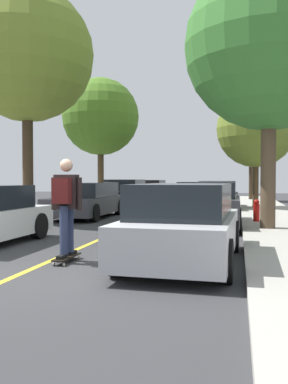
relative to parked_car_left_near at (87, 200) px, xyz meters
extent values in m
plane|color=#353538|center=(2.38, -9.32, -0.67)|extent=(80.00, 80.00, 0.00)
cube|color=gold|center=(2.38, -5.32, -0.67)|extent=(0.12, 39.20, 0.01)
cylinder|color=black|center=(0.86, -5.73, -0.35)|extent=(0.23, 0.64, 0.64)
cube|color=#38383D|center=(0.00, -0.07, -0.18)|extent=(1.86, 4.52, 0.62)
cube|color=black|center=(0.00, 0.14, 0.40)|extent=(1.63, 2.96, 0.54)
cylinder|color=black|center=(0.86, -1.61, -0.35)|extent=(0.22, 0.64, 0.64)
cylinder|color=black|center=(-0.84, -1.63, -0.35)|extent=(0.22, 0.64, 0.64)
cylinder|color=black|center=(0.84, 1.49, -0.35)|extent=(0.22, 0.64, 0.64)
cylinder|color=black|center=(-0.86, 1.48, -0.35)|extent=(0.22, 0.64, 0.64)
cube|color=black|center=(0.00, 5.41, -0.13)|extent=(1.95, 4.39, 0.71)
cube|color=black|center=(-0.01, 5.65, 0.51)|extent=(1.67, 2.63, 0.57)
cylinder|color=black|center=(0.89, 3.96, -0.35)|extent=(0.24, 0.65, 0.64)
cylinder|color=black|center=(-0.80, 3.91, -0.35)|extent=(0.24, 0.65, 0.64)
cylinder|color=black|center=(0.80, 6.90, -0.35)|extent=(0.24, 0.65, 0.64)
cylinder|color=black|center=(-0.89, 6.85, -0.35)|extent=(0.24, 0.65, 0.64)
cube|color=maroon|center=(0.00, 11.92, -0.15)|extent=(1.83, 4.10, 0.67)
cube|color=black|center=(0.00, 12.05, 0.47)|extent=(1.60, 2.33, 0.57)
cylinder|color=black|center=(0.84, 10.58, -0.35)|extent=(0.22, 0.64, 0.64)
cylinder|color=black|center=(-0.85, 10.58, -0.35)|extent=(0.22, 0.64, 0.64)
cylinder|color=black|center=(0.85, 13.27, -0.35)|extent=(0.22, 0.64, 0.64)
cylinder|color=black|center=(-0.84, 13.27, -0.35)|extent=(0.22, 0.64, 0.64)
cube|color=#B7B7BC|center=(4.76, -7.90, -0.16)|extent=(1.84, 4.11, 0.65)
cube|color=black|center=(4.76, -7.94, 0.45)|extent=(1.59, 2.74, 0.57)
cylinder|color=black|center=(4.01, -6.55, -0.35)|extent=(0.24, 0.65, 0.64)
cylinder|color=black|center=(5.60, -6.60, -0.35)|extent=(0.24, 0.65, 0.64)
cylinder|color=black|center=(3.92, -9.21, -0.35)|extent=(0.24, 0.65, 0.64)
cylinder|color=black|center=(5.52, -9.26, -0.35)|extent=(0.24, 0.65, 0.64)
cube|color=#38383D|center=(4.76, -2.22, -0.12)|extent=(1.96, 4.19, 0.74)
cube|color=black|center=(4.76, -2.32, 0.49)|extent=(1.69, 2.40, 0.48)
cylinder|color=black|center=(3.86, -0.88, -0.35)|extent=(0.24, 0.65, 0.64)
cylinder|color=black|center=(5.58, -0.83, -0.35)|extent=(0.24, 0.65, 0.64)
cylinder|color=black|center=(3.94, -3.61, -0.35)|extent=(0.24, 0.65, 0.64)
cylinder|color=black|center=(5.66, -3.56, -0.35)|extent=(0.24, 0.65, 0.64)
cube|color=#38383D|center=(4.76, 4.96, -0.16)|extent=(1.84, 4.59, 0.65)
cube|color=black|center=(4.76, 4.78, 0.44)|extent=(1.61, 2.66, 0.57)
cylinder|color=black|center=(3.91, 6.55, -0.35)|extent=(0.22, 0.64, 0.64)
cylinder|color=black|center=(5.60, 6.56, -0.35)|extent=(0.22, 0.64, 0.64)
cylinder|color=black|center=(3.92, 3.37, -0.35)|extent=(0.22, 0.64, 0.64)
cylinder|color=black|center=(5.62, 3.38, -0.35)|extent=(0.22, 0.64, 0.64)
cylinder|color=#3D2D1E|center=(-1.73, -1.41, 1.56)|extent=(0.38, 0.38, 4.18)
sphere|color=olive|center=(-1.73, -1.41, 5.27)|extent=(4.77, 4.77, 4.77)
cylinder|color=#4C3823|center=(-1.73, 6.80, 1.31)|extent=(0.34, 0.34, 3.67)
sphere|color=#4C7A23|center=(-1.73, 6.80, 4.24)|extent=(4.21, 4.21, 4.21)
cylinder|color=brown|center=(6.49, -3.32, 1.23)|extent=(0.41, 0.41, 3.53)
sphere|color=#3D7F33|center=(6.49, -3.32, 4.46)|extent=(4.61, 4.61, 4.61)
cylinder|color=#4C3823|center=(6.49, 5.30, 0.79)|extent=(0.28, 0.28, 2.63)
sphere|color=olive|center=(6.49, 5.30, 3.22)|extent=(3.70, 3.70, 3.70)
cylinder|color=#3D2D1E|center=(6.49, 13.67, 1.25)|extent=(0.24, 0.24, 3.55)
sphere|color=#2D6B28|center=(6.49, 13.67, 4.19)|extent=(3.58, 3.58, 3.58)
cylinder|color=#B2140F|center=(6.26, -1.52, -0.25)|extent=(0.20, 0.20, 0.55)
sphere|color=#B2140F|center=(6.26, -1.52, 0.08)|extent=(0.18, 0.18, 0.18)
cube|color=black|center=(2.71, -8.32, -0.58)|extent=(0.23, 0.84, 0.02)
cylinder|color=beige|center=(2.62, -7.98, -0.64)|extent=(0.03, 0.06, 0.06)
cylinder|color=beige|center=(2.81, -7.98, -0.64)|extent=(0.03, 0.06, 0.06)
cylinder|color=beige|center=(2.61, -8.66, -0.64)|extent=(0.03, 0.06, 0.06)
cylinder|color=beige|center=(2.80, -8.66, -0.64)|extent=(0.03, 0.06, 0.06)
cube|color=#99999E|center=(2.71, -7.98, -0.60)|extent=(0.10, 0.04, 0.02)
cube|color=#99999E|center=(2.71, -8.66, -0.60)|extent=(0.10, 0.04, 0.02)
cube|color=black|center=(2.71, -8.10, -0.53)|extent=(0.10, 0.26, 0.06)
cube|color=black|center=(2.71, -8.54, -0.53)|extent=(0.10, 0.26, 0.06)
cylinder|color=#283351|center=(2.71, -8.20, -0.08)|extent=(0.15, 0.15, 0.85)
cylinder|color=#283351|center=(2.71, -8.44, -0.08)|extent=(0.15, 0.15, 0.85)
cube|color=black|center=(2.71, -8.32, 0.59)|extent=(0.40, 0.22, 0.61)
sphere|color=tan|center=(2.71, -8.32, 1.06)|extent=(0.23, 0.23, 0.23)
cylinder|color=black|center=(2.47, -8.32, 0.55)|extent=(0.09, 0.09, 0.58)
cylinder|color=black|center=(2.96, -8.32, 0.55)|extent=(0.09, 0.09, 0.58)
cube|color=#4C1414|center=(2.71, -8.52, 0.61)|extent=(0.30, 0.18, 0.44)
camera|label=1|loc=(5.70, -15.32, 0.82)|focal=39.38mm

